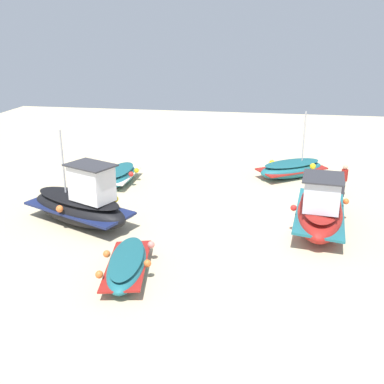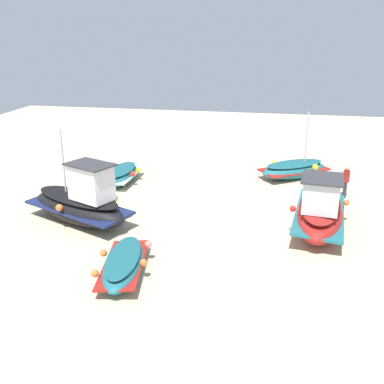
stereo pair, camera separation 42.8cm
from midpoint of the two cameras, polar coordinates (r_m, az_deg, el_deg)
ground_plane at (r=20.83m, az=8.60°, el=-2.76°), size 52.67×52.67×0.00m
fishing_boat_0 at (r=26.17m, az=11.83°, el=2.85°), size 3.63×4.18×3.66m
fishing_boat_1 at (r=15.81m, az=-8.86°, el=-8.88°), size 3.80×1.85×0.80m
fishing_boat_2 at (r=19.90m, az=-14.25°, el=-1.43°), size 3.73×5.40×3.99m
fishing_boat_3 at (r=19.54m, az=15.04°, el=-2.10°), size 5.62×2.53×2.57m
fishing_boat_4 at (r=24.98m, az=-9.46°, el=2.09°), size 3.45×1.87×0.84m
person_walking at (r=23.66m, az=17.88°, el=1.61°), size 0.32×0.32×1.60m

